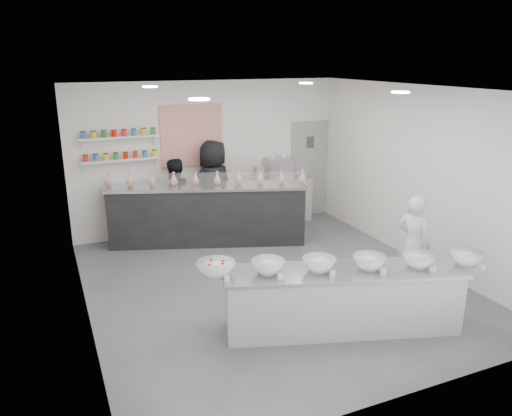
{
  "coord_description": "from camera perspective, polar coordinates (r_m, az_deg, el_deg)",
  "views": [
    {
      "loc": [
        -3.08,
        -6.48,
        3.44
      ],
      "look_at": [
        -0.1,
        0.4,
        1.16
      ],
      "focal_mm": 35.0,
      "sensor_mm": 36.0,
      "label": 1
    }
  ],
  "objects": [
    {
      "name": "jar_shelf_upper",
      "position": [
        9.58,
        -15.36,
        7.82
      ],
      "size": [
        1.45,
        0.22,
        0.04
      ],
      "primitive_type": "cube",
      "color": "silver",
      "rests_on": "back_wall"
    },
    {
      "name": "staff_left",
      "position": [
        9.71,
        -9.32,
        0.93
      ],
      "size": [
        0.94,
        0.85,
        1.6
      ],
      "primitive_type": "imported",
      "rotation": [
        0.0,
        0.0,
        3.52
      ],
      "color": "black",
      "rests_on": "floor"
    },
    {
      "name": "woman_prep",
      "position": [
        7.86,
        17.55,
        -3.9
      ],
      "size": [
        0.53,
        0.64,
        1.5
      ],
      "primitive_type": "imported",
      "rotation": [
        0.0,
        0.0,
        1.93
      ],
      "color": "silver",
      "rests_on": "floor"
    },
    {
      "name": "cookie_bags",
      "position": [
        9.31,
        -5.68,
        3.4
      ],
      "size": [
        3.57,
        1.38,
        0.26
      ],
      "primitive_type": null,
      "rotation": [
        0.0,
        0.0,
        -0.34
      ],
      "color": "pink",
      "rests_on": "back_bar"
    },
    {
      "name": "prep_bowls",
      "position": [
        6.44,
        10.06,
        -6.27
      ],
      "size": [
        3.67,
        1.62,
        0.17
      ],
      "primitive_type": null,
      "rotation": [
        0.0,
        0.0,
        -0.31
      ],
      "color": "white",
      "rests_on": "prep_counter"
    },
    {
      "name": "espresso_ledge",
      "position": [
        10.77,
        2.99,
        0.96
      ],
      "size": [
        1.29,
        0.41,
        0.96
      ],
      "primitive_type": "cube",
      "color": "#B9B8B3",
      "rests_on": "floor"
    },
    {
      "name": "downlight_2",
      "position": [
        8.26,
        -12.02,
        13.4
      ],
      "size": [
        0.24,
        0.24,
        0.02
      ],
      "primitive_type": "cylinder",
      "color": "white",
      "rests_on": "ceiling"
    },
    {
      "name": "preserve_jars",
      "position": [
        9.58,
        -15.28,
        6.98
      ],
      "size": [
        1.45,
        0.1,
        0.56
      ],
      "primitive_type": null,
      "color": "red",
      "rests_on": "jar_shelf_lower"
    },
    {
      "name": "jar_shelf_lower",
      "position": [
        9.65,
        -15.17,
        5.36
      ],
      "size": [
        1.45,
        0.22,
        0.04
      ],
      "primitive_type": "cube",
      "color": "silver",
      "rests_on": "back_wall"
    },
    {
      "name": "back_bar",
      "position": [
        9.5,
        -5.56,
        -0.72
      ],
      "size": [
        3.7,
        1.86,
        1.14
      ],
      "primitive_type": "cube",
      "rotation": [
        0.0,
        0.0,
        -0.34
      ],
      "color": "black",
      "rests_on": "floor"
    },
    {
      "name": "downlight_3",
      "position": [
        9.25,
        5.72,
        14.02
      ],
      "size": [
        0.24,
        0.24,
        0.02
      ],
      "primitive_type": "cylinder",
      "color": "white",
      "rests_on": "ceiling"
    },
    {
      "name": "sneeze_guard",
      "position": [
        8.99,
        -5.74,
        3.07
      ],
      "size": [
        3.43,
        1.22,
        0.31
      ],
      "primitive_type": "cube",
      "rotation": [
        0.0,
        0.0,
        -0.34
      ],
      "color": "white",
      "rests_on": "back_bar"
    },
    {
      "name": "left_wall",
      "position": [
        6.77,
        -19.64,
        -0.72
      ],
      "size": [
        0.0,
        6.0,
        6.0
      ],
      "primitive_type": "plane",
      "rotation": [
        1.57,
        0.0,
        1.57
      ],
      "color": "white",
      "rests_on": "floor"
    },
    {
      "name": "back_wall",
      "position": [
        10.15,
        -5.39,
        5.86
      ],
      "size": [
        5.5,
        0.0,
        5.5
      ],
      "primitive_type": "plane",
      "rotation": [
        1.57,
        0.0,
        0.0
      ],
      "color": "white",
      "rests_on": "floor"
    },
    {
      "name": "espresso_machine",
      "position": [
        10.55,
        2.55,
        4.51
      ],
      "size": [
        0.55,
        0.38,
        0.42
      ],
      "primitive_type": "cube",
      "color": "#93969E",
      "rests_on": "espresso_ledge"
    },
    {
      "name": "prep_counter",
      "position": [
        6.66,
        9.84,
        -10.29
      ],
      "size": [
        3.16,
        1.6,
        0.84
      ],
      "primitive_type": "cube",
      "rotation": [
        0.0,
        0.0,
        -0.31
      ],
      "color": "#B9B8B3",
      "rests_on": "floor"
    },
    {
      "name": "cup_stacks",
      "position": [
        10.38,
        0.32,
        4.01
      ],
      "size": [
        0.24,
        0.24,
        0.31
      ],
      "primitive_type": null,
      "color": "tan",
      "rests_on": "espresso_ledge"
    },
    {
      "name": "ceiling",
      "position": [
        7.19,
        2.03,
        13.43
      ],
      "size": [
        6.0,
        6.0,
        0.0
      ],
      "primitive_type": "plane",
      "rotation": [
        3.14,
        0.0,
        0.0
      ],
      "color": "white",
      "rests_on": "floor"
    },
    {
      "name": "pattern_panel",
      "position": [
        9.95,
        -7.34,
        8.2
      ],
      "size": [
        1.25,
        0.03,
        1.2
      ],
      "primitive_type": "cube",
      "color": "red",
      "rests_on": "back_wall"
    },
    {
      "name": "right_wall",
      "position": [
        8.93,
        18.11,
        3.55
      ],
      "size": [
        0.0,
        6.0,
        6.0
      ],
      "primitive_type": "plane",
      "rotation": [
        1.57,
        0.0,
        -1.57
      ],
      "color": "white",
      "rests_on": "floor"
    },
    {
      "name": "floor",
      "position": [
        7.95,
        1.8,
        -8.68
      ],
      "size": [
        6.0,
        6.0,
        0.0
      ],
      "primitive_type": "plane",
      "color": "#515156",
      "rests_on": "ground"
    },
    {
      "name": "label_cards",
      "position": [
        6.18,
        13.91,
        -8.1
      ],
      "size": [
        3.31,
        0.04,
        0.07
      ],
      "primitive_type": null,
      "color": "white",
      "rests_on": "prep_counter"
    },
    {
      "name": "downlight_1",
      "position": [
        7.09,
        16.19,
        12.58
      ],
      "size": [
        0.24,
        0.24,
        0.02
      ],
      "primitive_type": "cylinder",
      "color": "white",
      "rests_on": "ceiling"
    },
    {
      "name": "staff_right",
      "position": [
        9.89,
        -4.86,
        2.3
      ],
      "size": [
        1.09,
        0.93,
        1.9
      ],
      "primitive_type": "imported",
      "rotation": [
        0.0,
        0.0,
        3.55
      ],
      "color": "black",
      "rests_on": "floor"
    },
    {
      "name": "back_door",
      "position": [
        11.13,
        6.07,
        4.45
      ],
      "size": [
        0.88,
        0.04,
        2.1
      ],
      "primitive_type": "cube",
      "color": "gray",
      "rests_on": "floor"
    },
    {
      "name": "downlight_0",
      "position": [
        5.75,
        -6.53,
        12.26
      ],
      "size": [
        0.24,
        0.24,
        0.02
      ],
      "primitive_type": "cylinder",
      "color": "white",
      "rests_on": "ceiling"
    }
  ]
}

